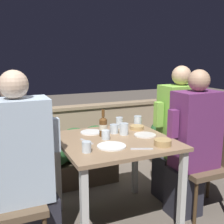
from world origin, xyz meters
The scene contains 25 objects.
ground_plane centered at (0.00, 0.00, 0.00)m, with size 16.00×16.00×0.00m, color #665B51.
parapet_wall centered at (0.00, 1.45, 0.40)m, with size 9.00×0.18×0.79m.
dining_table centered at (0.00, 0.00, 0.66)m, with size 0.92×0.89×0.76m.
planter_hedge centered at (-0.10, 0.86, 0.36)m, with size 0.91×0.47×0.65m.
person_blue_shirt centered at (-0.76, -0.13, 0.68)m, with size 0.50×0.26×1.36m.
person_navy_jumper centered at (-0.74, 0.12, 0.65)m, with size 0.47×0.26×1.29m.
chair_right_near centered at (0.89, -0.14, 0.53)m, with size 0.44×0.44×0.89m.
person_purple_stripe centered at (0.70, -0.14, 0.67)m, with size 0.49×0.26×1.33m.
chair_right_far centered at (0.96, 0.18, 0.53)m, with size 0.44×0.44×0.89m.
person_green_blouse centered at (0.76, 0.18, 0.68)m, with size 0.48×0.26×1.35m.
beer_bottle centered at (-0.06, 0.13, 0.85)m, with size 0.07×0.07×0.23m.
plate_0 centered at (-0.12, 0.27, 0.76)m, with size 0.19×0.19×0.01m.
plate_1 centered at (-0.11, -0.17, 0.76)m, with size 0.23×0.23×0.01m.
plate_2 centered at (0.28, -0.01, 0.76)m, with size 0.19×0.19×0.01m.
bowl_0 centered at (0.32, 0.20, 0.78)m, with size 0.13×0.13×0.04m.
bowl_1 centered at (0.27, -0.30, 0.79)m, with size 0.14×0.14×0.05m.
glass_cup_0 centered at (0.19, 0.32, 0.81)m, with size 0.07×0.07×0.10m.
glass_cup_1 centered at (-0.32, -0.20, 0.80)m, with size 0.07×0.07×0.08m.
glass_cup_2 centered at (0.07, 0.17, 0.80)m, with size 0.08×0.08×0.08m.
glass_cup_3 centered at (-0.07, 0.03, 0.80)m, with size 0.07×0.07×0.08m.
glass_cup_4 centered at (0.13, 0.09, 0.81)m, with size 0.08×0.08×0.10m.
glass_cup_5 centered at (0.39, 0.31, 0.81)m, with size 0.08×0.08×0.10m.
fork_0 centered at (-0.24, 0.03, 0.76)m, with size 0.06×0.17×0.01m.
fork_1 centered at (0.08, -0.31, 0.76)m, with size 0.16×0.08×0.01m.
potted_plant centered at (1.03, 0.79, 0.40)m, with size 0.35×0.35×0.65m.
Camera 1 is at (-0.94, -2.05, 1.46)m, focal length 45.00 mm.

